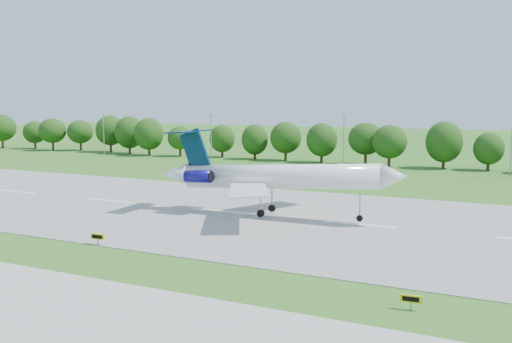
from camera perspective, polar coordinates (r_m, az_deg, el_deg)
name	(u,v)px	position (r m, az deg, el deg)	size (l,w,h in m)	color
ground	(280,281)	(49.78, 2.45, -10.91)	(600.00, 600.00, 0.00)	#29681B
runway	(360,225)	(72.64, 10.39, -5.27)	(400.00, 45.00, 0.08)	gray
tree_line	(441,142)	(137.09, 18.03, 2.80)	(288.40, 8.40, 10.40)	#382314
light_poles	(422,144)	(127.60, 16.29, 2.65)	(175.90, 0.25, 12.19)	gray
airliner	(267,175)	(75.99, 1.13, -0.39)	(34.66, 25.23, 11.44)	white
taxi_sign_left	(98,237)	(63.86, -15.55, -6.31)	(1.75, 0.32, 1.22)	gray
taxi_sign_centre	(411,299)	(44.50, 15.25, -12.21)	(1.63, 0.35, 1.14)	gray
service_vehicle_a	(342,166)	(132.87, 8.59, 0.53)	(1.31, 3.76, 1.24)	silver
service_vehicle_b	(377,172)	(123.35, 11.97, -0.06)	(1.31, 3.26, 1.11)	white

